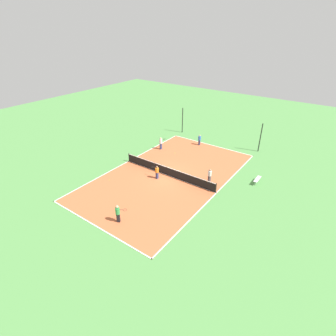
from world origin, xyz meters
TOP-DOWN VIEW (x-y plane):
  - ground_plane at (0.00, 0.00)m, footprint 80.00×80.00m
  - court_surface at (0.00, 0.00)m, footprint 11.39×19.64m
  - tennis_net at (0.00, 0.00)m, footprint 11.19×0.10m
  - bench at (8.11, 4.05)m, footprint 0.36×1.42m
  - player_far_white at (4.15, 1.33)m, footprint 0.46×0.46m
  - player_far_green at (1.09, -8.33)m, footprint 0.98×0.75m
  - player_near_white at (-4.60, 4.86)m, footprint 0.53×0.98m
  - player_center_orange at (-0.58, -1.14)m, footprint 0.98×0.50m
  - player_near_blue at (-1.31, 8.90)m, footprint 0.42×0.42m
  - tennis_ball_far_baseline at (-2.45, 4.89)m, footprint 0.07×0.07m
  - tennis_ball_near_net at (2.55, 9.42)m, footprint 0.07×0.07m
  - tennis_ball_right_alley at (-4.24, -4.33)m, footprint 0.07×0.07m
  - fence_post_back_left at (-5.68, 11.51)m, footprint 0.12×0.12m
  - fence_post_back_right at (5.68, 11.51)m, footprint 0.12×0.12m

SIDE VIEW (x-z plane):
  - ground_plane at x=0.00m, z-range 0.00..0.00m
  - court_surface at x=0.00m, z-range 0.00..0.02m
  - tennis_ball_far_baseline at x=-2.45m, z-range 0.02..0.09m
  - tennis_ball_near_net at x=2.55m, z-range 0.02..0.09m
  - tennis_ball_right_alley at x=-4.24m, z-range 0.02..0.09m
  - bench at x=8.11m, z-range 0.16..0.61m
  - tennis_net at x=0.00m, z-range 0.03..1.04m
  - player_near_blue at x=-1.31m, z-range 0.10..1.50m
  - player_center_orange at x=-0.58m, z-range 0.11..1.54m
  - player_far_white at x=4.15m, z-range 0.12..1.61m
  - player_near_white at x=-4.60m, z-range 0.13..1.71m
  - player_far_green at x=1.09m, z-range 0.14..1.76m
  - fence_post_back_left at x=-5.68m, z-range 0.00..3.65m
  - fence_post_back_right at x=5.68m, z-range 0.00..3.65m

